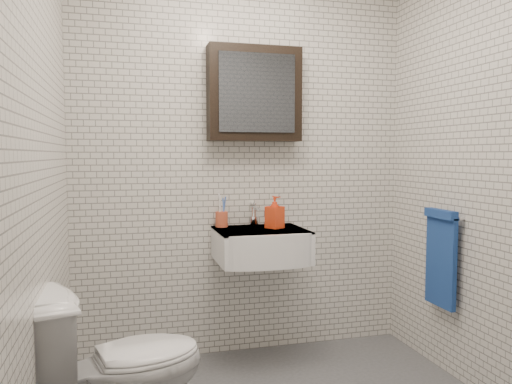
% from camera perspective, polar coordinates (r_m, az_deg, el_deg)
% --- Properties ---
extents(room_shell, '(2.22, 2.02, 2.51)m').
position_cam_1_polar(room_shell, '(2.33, 4.52, 8.06)').
color(room_shell, silver).
rests_on(room_shell, ground).
extents(washbasin, '(0.55, 0.50, 0.20)m').
position_cam_1_polar(washbasin, '(3.09, 0.75, -6.10)').
color(washbasin, white).
rests_on(washbasin, room_shell).
extents(faucet, '(0.06, 0.20, 0.15)m').
position_cam_1_polar(faucet, '(3.25, -0.19, -2.70)').
color(faucet, silver).
rests_on(faucet, washbasin).
extents(mirror_cabinet, '(0.60, 0.15, 0.60)m').
position_cam_1_polar(mirror_cabinet, '(3.25, -0.18, 11.13)').
color(mirror_cabinet, black).
rests_on(mirror_cabinet, room_shell).
extents(towel_rail, '(0.09, 0.30, 0.58)m').
position_cam_1_polar(towel_rail, '(3.18, 20.39, -6.66)').
color(towel_rail, silver).
rests_on(towel_rail, room_shell).
extents(toothbrush_cup, '(0.09, 0.09, 0.22)m').
position_cam_1_polar(toothbrush_cup, '(3.21, -3.95, -3.03)').
color(toothbrush_cup, '#C75031').
rests_on(toothbrush_cup, washbasin).
extents(soap_bottle, '(0.13, 0.13, 0.20)m').
position_cam_1_polar(soap_bottle, '(3.15, 2.15, -2.31)').
color(soap_bottle, orange).
rests_on(soap_bottle, washbasin).
extents(toilet, '(0.82, 0.60, 0.75)m').
position_cam_1_polar(toilet, '(2.41, -15.23, -18.69)').
color(toilet, white).
rests_on(toilet, ground).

